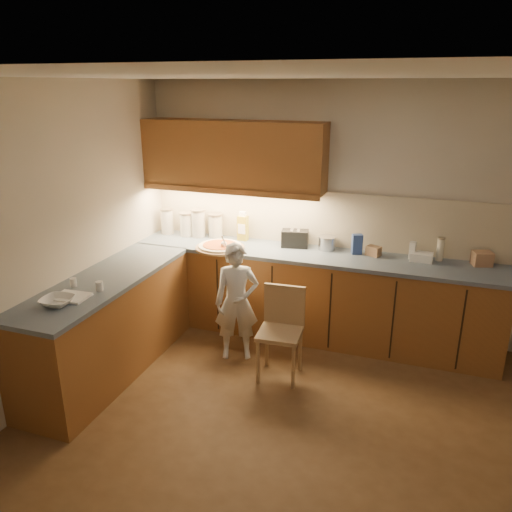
% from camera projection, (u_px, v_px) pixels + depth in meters
% --- Properties ---
extents(room, '(4.54, 4.50, 2.62)m').
position_uv_depth(room, '(311.00, 228.00, 3.20)').
color(room, '#50341B').
rests_on(room, ground).
extents(l_counter, '(3.77, 2.62, 0.92)m').
position_uv_depth(l_counter, '(246.00, 304.00, 5.00)').
color(l_counter, brown).
rests_on(l_counter, ground).
extents(backsplash, '(3.75, 0.02, 0.58)m').
position_uv_depth(backsplash, '(319.00, 219.00, 5.24)').
color(backsplash, beige).
rests_on(backsplash, l_counter).
extents(upper_cabinets, '(1.95, 0.36, 0.73)m').
position_uv_depth(upper_cabinets, '(233.00, 155.00, 5.17)').
color(upper_cabinets, brown).
rests_on(upper_cabinets, ground).
extents(pizza_on_board, '(0.51, 0.51, 0.21)m').
position_uv_depth(pizza_on_board, '(220.00, 247.00, 5.20)').
color(pizza_on_board, '#A88254').
rests_on(pizza_on_board, l_counter).
extents(child, '(0.49, 0.41, 1.16)m').
position_uv_depth(child, '(237.00, 302.00, 4.76)').
color(child, silver).
rests_on(child, ground).
extents(wooden_chair, '(0.40, 0.40, 0.84)m').
position_uv_depth(wooden_chair, '(282.00, 325.00, 4.50)').
color(wooden_chair, tan).
rests_on(wooden_chair, ground).
extents(mixing_bowl, '(0.27, 0.27, 0.06)m').
position_uv_depth(mixing_bowl, '(57.00, 301.00, 3.88)').
color(mixing_bowl, white).
rests_on(mixing_bowl, l_counter).
extents(canister_a, '(0.15, 0.15, 0.29)m').
position_uv_depth(canister_a, '(167.00, 221.00, 5.69)').
color(canister_a, beige).
rests_on(canister_a, l_counter).
extents(canister_b, '(0.15, 0.15, 0.27)m').
position_uv_depth(canister_b, '(186.00, 224.00, 5.61)').
color(canister_b, white).
rests_on(canister_b, l_counter).
extents(canister_c, '(0.17, 0.17, 0.31)m').
position_uv_depth(canister_c, '(198.00, 223.00, 5.58)').
color(canister_c, beige).
rests_on(canister_c, l_counter).
extents(canister_d, '(0.17, 0.17, 0.27)m').
position_uv_depth(canister_d, '(215.00, 225.00, 5.57)').
color(canister_d, beige).
rests_on(canister_d, l_counter).
extents(oil_jug, '(0.11, 0.08, 0.32)m').
position_uv_depth(oil_jug, '(243.00, 227.00, 5.45)').
color(oil_jug, '#AF9C23').
rests_on(oil_jug, l_counter).
extents(toaster, '(0.30, 0.21, 0.18)m').
position_uv_depth(toaster, '(295.00, 238.00, 5.25)').
color(toaster, black).
rests_on(toaster, l_counter).
extents(steel_pot, '(0.19, 0.19, 0.14)m').
position_uv_depth(steel_pot, '(327.00, 243.00, 5.16)').
color(steel_pot, '#ADADB2').
rests_on(steel_pot, l_counter).
extents(blue_box, '(0.12, 0.10, 0.20)m').
position_uv_depth(blue_box, '(357.00, 244.00, 5.03)').
color(blue_box, '#2F488D').
rests_on(blue_box, l_counter).
extents(card_box_a, '(0.16, 0.14, 0.10)m').
position_uv_depth(card_box_a, '(374.00, 251.00, 4.99)').
color(card_box_a, '#A57C58').
rests_on(card_box_a, l_counter).
extents(white_bottle, '(0.07, 0.07, 0.17)m').
position_uv_depth(white_bottle, '(412.00, 250.00, 4.88)').
color(white_bottle, silver).
rests_on(white_bottle, l_counter).
extents(flat_pack, '(0.21, 0.16, 0.08)m').
position_uv_depth(flat_pack, '(422.00, 257.00, 4.84)').
color(flat_pack, silver).
rests_on(flat_pack, l_counter).
extents(tall_jar, '(0.08, 0.08, 0.23)m').
position_uv_depth(tall_jar, '(440.00, 249.00, 4.83)').
color(tall_jar, white).
rests_on(tall_jar, l_counter).
extents(card_box_b, '(0.20, 0.18, 0.13)m').
position_uv_depth(card_box_b, '(482.00, 259.00, 4.72)').
color(card_box_b, tan).
rests_on(card_box_b, l_counter).
extents(dough_cloth, '(0.29, 0.23, 0.02)m').
position_uv_depth(dough_cloth, '(71.00, 297.00, 4.01)').
color(dough_cloth, white).
rests_on(dough_cloth, l_counter).
extents(spice_jar_a, '(0.06, 0.06, 0.07)m').
position_uv_depth(spice_jar_a, '(73.00, 282.00, 4.23)').
color(spice_jar_a, silver).
rests_on(spice_jar_a, l_counter).
extents(spice_jar_b, '(0.07, 0.07, 0.08)m').
position_uv_depth(spice_jar_b, '(99.00, 286.00, 4.14)').
color(spice_jar_b, white).
rests_on(spice_jar_b, l_counter).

